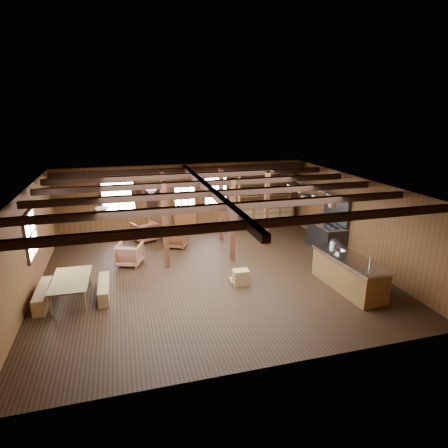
{
  "coord_description": "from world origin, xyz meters",
  "views": [
    {
      "loc": [
        -2.41,
        -10.3,
        4.92
      ],
      "look_at": [
        0.71,
        1.0,
        1.29
      ],
      "focal_mm": 30.0,
      "sensor_mm": 36.0,
      "label": 1
    }
  ],
  "objects_px": {
    "kitchen_island": "(348,273)",
    "armchair_b": "(178,239)",
    "armchair_c": "(129,254)",
    "commercial_range": "(328,232)",
    "dining_table": "(73,289)",
    "armchair_a": "(145,231)"
  },
  "relations": [
    {
      "from": "kitchen_island",
      "to": "armchair_b",
      "type": "xyz_separation_m",
      "value": [
        -4.16,
        4.61,
        -0.17
      ]
    },
    {
      "from": "armchair_c",
      "to": "kitchen_island",
      "type": "bearing_deg",
      "value": 170.36
    },
    {
      "from": "commercial_range",
      "to": "armchair_b",
      "type": "relative_size",
      "value": 2.92
    },
    {
      "from": "dining_table",
      "to": "armchair_b",
      "type": "xyz_separation_m",
      "value": [
        3.3,
        3.22,
        0.01
      ]
    },
    {
      "from": "commercial_range",
      "to": "armchair_a",
      "type": "xyz_separation_m",
      "value": [
        -6.36,
        2.65,
        -0.26
      ]
    },
    {
      "from": "dining_table",
      "to": "armchair_a",
      "type": "xyz_separation_m",
      "value": [
        2.18,
        4.24,
        0.08
      ]
    },
    {
      "from": "armchair_b",
      "to": "dining_table",
      "type": "bearing_deg",
      "value": 70.79
    },
    {
      "from": "dining_table",
      "to": "armchair_c",
      "type": "height_order",
      "value": "armchair_c"
    },
    {
      "from": "kitchen_island",
      "to": "dining_table",
      "type": "xyz_separation_m",
      "value": [
        -7.46,
        1.39,
        -0.18
      ]
    },
    {
      "from": "dining_table",
      "to": "armchair_c",
      "type": "xyz_separation_m",
      "value": [
        1.54,
        2.02,
        0.06
      ]
    },
    {
      "from": "armchair_a",
      "to": "armchair_b",
      "type": "bearing_deg",
      "value": 114.69
    },
    {
      "from": "dining_table",
      "to": "kitchen_island",
      "type": "bearing_deg",
      "value": -99.17
    },
    {
      "from": "armchair_a",
      "to": "armchair_b",
      "type": "xyz_separation_m",
      "value": [
        1.12,
        -1.01,
        -0.07
      ]
    },
    {
      "from": "kitchen_island",
      "to": "commercial_range",
      "type": "bearing_deg",
      "value": 65.58
    },
    {
      "from": "armchair_a",
      "to": "armchair_b",
      "type": "relative_size",
      "value": 1.22
    },
    {
      "from": "armchair_c",
      "to": "dining_table",
      "type": "bearing_deg",
      "value": 73.0
    },
    {
      "from": "commercial_range",
      "to": "dining_table",
      "type": "distance_m",
      "value": 8.7
    },
    {
      "from": "armchair_b",
      "to": "armchair_c",
      "type": "height_order",
      "value": "armchair_c"
    },
    {
      "from": "dining_table",
      "to": "armchair_b",
      "type": "height_order",
      "value": "armchair_b"
    },
    {
      "from": "commercial_range",
      "to": "armchair_b",
      "type": "height_order",
      "value": "commercial_range"
    },
    {
      "from": "kitchen_island",
      "to": "armchair_c",
      "type": "height_order",
      "value": "kitchen_island"
    },
    {
      "from": "dining_table",
      "to": "armchair_c",
      "type": "bearing_deg",
      "value": -35.89
    }
  ]
}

